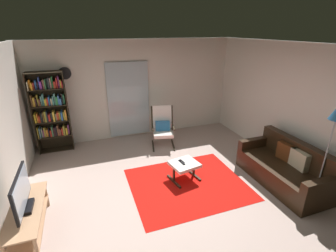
% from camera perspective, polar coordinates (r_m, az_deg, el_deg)
% --- Properties ---
extents(ground_plane, '(7.02, 7.02, 0.00)m').
position_cam_1_polar(ground_plane, '(4.67, 1.76, -15.42)').
color(ground_plane, '#BDA399').
extents(wall_back, '(5.60, 0.06, 2.60)m').
position_cam_1_polar(wall_back, '(6.67, -7.34, 8.50)').
color(wall_back, silver).
rests_on(wall_back, ground).
extents(wall_right, '(0.06, 6.00, 2.60)m').
position_cam_1_polar(wall_right, '(5.56, 28.87, 3.16)').
color(wall_right, silver).
rests_on(wall_right, ground).
extents(glass_door_panel, '(1.10, 0.01, 2.00)m').
position_cam_1_polar(glass_door_panel, '(6.62, -9.24, 6.05)').
color(glass_door_panel, silver).
extents(area_rug, '(2.18, 1.85, 0.01)m').
position_cam_1_polar(area_rug, '(4.90, 4.61, -13.41)').
color(area_rug, red).
rests_on(area_rug, ground).
extents(tv_stand, '(0.44, 1.27, 0.46)m').
position_cam_1_polar(tv_stand, '(4.25, -30.06, -17.99)').
color(tv_stand, tan).
rests_on(tv_stand, ground).
extents(television, '(0.20, 0.86, 0.55)m').
position_cam_1_polar(television, '(4.01, -31.19, -13.49)').
color(television, black).
rests_on(television, tv_stand).
extents(bookshelf_near_tv, '(0.78, 0.30, 1.94)m').
position_cam_1_polar(bookshelf_near_tv, '(6.39, -25.90, 3.26)').
color(bookshelf_near_tv, black).
rests_on(bookshelf_near_tv, ground).
extents(leather_sofa, '(0.82, 1.79, 0.84)m').
position_cam_1_polar(leather_sofa, '(5.29, 25.82, -9.01)').
color(leather_sofa, black).
rests_on(leather_sofa, ground).
extents(lounge_armchair, '(0.70, 0.76, 1.02)m').
position_cam_1_polar(lounge_armchair, '(6.18, -1.29, 0.14)').
color(lounge_armchair, black).
rests_on(lounge_armchair, ground).
extents(ottoman, '(0.60, 0.57, 0.37)m').
position_cam_1_polar(ottoman, '(4.88, 3.85, -9.31)').
color(ottoman, white).
rests_on(ottoman, ground).
extents(tv_remote, '(0.05, 0.15, 0.02)m').
position_cam_1_polar(tv_remote, '(4.82, 3.47, -8.65)').
color(tv_remote, black).
rests_on(tv_remote, ottoman).
extents(cell_phone, '(0.09, 0.15, 0.01)m').
position_cam_1_polar(cell_phone, '(4.88, 3.16, -8.31)').
color(cell_phone, black).
rests_on(cell_phone, ottoman).
extents(floor_lamp_by_sofa, '(0.23, 0.23, 1.77)m').
position_cam_1_polar(floor_lamp_by_sofa, '(4.60, 34.69, 0.93)').
color(floor_lamp_by_sofa, '#A5A5AD').
rests_on(floor_lamp_by_sofa, ground).
extents(wall_clock, '(0.29, 0.03, 0.29)m').
position_cam_1_polar(wall_clock, '(6.35, -23.13, 11.35)').
color(wall_clock, silver).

